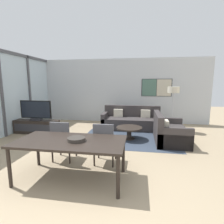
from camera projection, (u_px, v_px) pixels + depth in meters
name	position (u px, v px, depth m)	size (l,w,h in m)	color
ground_plane	(66.00, 209.00, 2.45)	(24.00, 24.00, 0.00)	#9E896B
wall_back	(119.00, 91.00, 7.80)	(7.80, 0.09, 2.80)	silver
window_wall_left	(1.00, 90.00, 5.53)	(0.07, 5.74, 2.80)	silver
area_rug	(129.00, 139.00, 5.51)	(2.98, 2.01, 0.01)	#333D4C
tv_console	(37.00, 127.00, 6.11)	(1.58, 0.40, 0.47)	black
television	(36.00, 111.00, 6.02)	(1.13, 0.20, 0.69)	#2D2D33
sofa_main	(131.00, 121.00, 6.79)	(2.21, 0.91, 0.86)	#383333
sofa_side	(168.00, 133.00, 5.22)	(0.91, 1.46, 0.86)	#383333
coffee_table	(129.00, 130.00, 5.47)	(0.81, 0.81, 0.38)	black
dining_table	(70.00, 144.00, 3.10)	(1.94, 0.95, 0.74)	black
dining_chair_left	(63.00, 139.00, 3.89)	(0.46, 0.46, 0.91)	#4C4C51
dining_chair_centre	(104.00, 141.00, 3.72)	(0.46, 0.46, 0.91)	#4C4C51
fruit_bowl	(76.00, 139.00, 3.05)	(0.31, 0.31, 0.06)	#332D28
floor_lamp	(173.00, 92.00, 6.26)	(0.41, 0.41, 1.61)	#2D2D33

